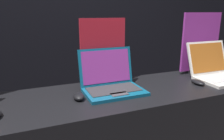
# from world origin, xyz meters

# --- Properties ---
(wall_back) EXTENTS (8.00, 0.05, 2.80)m
(wall_back) POSITION_xyz_m (0.00, 1.75, 1.40)
(wall_back) COLOR black
(wall_back) RESTS_ON ground_plane
(laptop_middle) EXTENTS (0.37, 0.30, 0.26)m
(laptop_middle) POSITION_xyz_m (0.01, 0.33, 0.99)
(laptop_middle) COLOR #0F5170
(laptop_middle) RESTS_ON display_counter
(mouse_middle) EXTENTS (0.06, 0.10, 0.04)m
(mouse_middle) POSITION_xyz_m (-0.22, 0.25, 0.95)
(mouse_middle) COLOR black
(mouse_middle) RESTS_ON display_counter
(promo_stand_middle) EXTENTS (0.32, 0.07, 0.45)m
(promo_stand_middle) POSITION_xyz_m (0.01, 0.47, 1.15)
(promo_stand_middle) COLOR black
(promo_stand_middle) RESTS_ON display_counter
(laptop_back) EXTENTS (0.37, 0.35, 0.27)m
(laptop_back) POSITION_xyz_m (0.86, 0.27, 0.99)
(laptop_back) COLOR silver
(laptop_back) RESTS_ON display_counter
(mouse_back) EXTENTS (0.06, 0.12, 0.03)m
(mouse_back) POSITION_xyz_m (0.63, 0.21, 0.94)
(mouse_back) COLOR black
(mouse_back) RESTS_ON display_counter
(promo_stand_back) EXTENTS (0.37, 0.07, 0.49)m
(promo_stand_back) POSITION_xyz_m (0.86, 0.46, 1.16)
(promo_stand_back) COLOR black
(promo_stand_back) RESTS_ON display_counter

